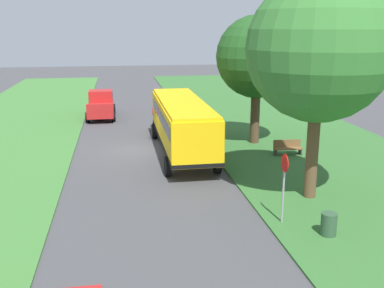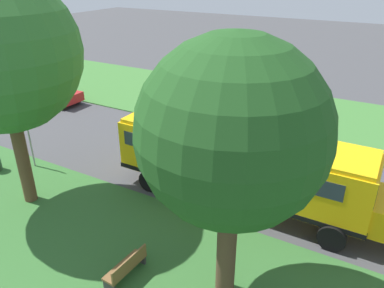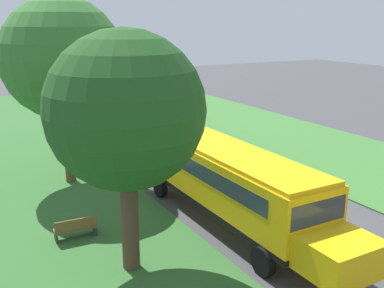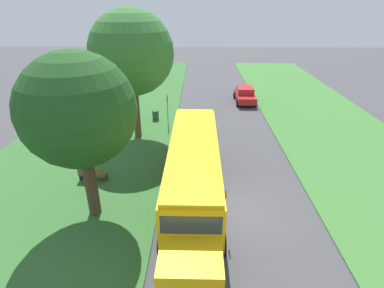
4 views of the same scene
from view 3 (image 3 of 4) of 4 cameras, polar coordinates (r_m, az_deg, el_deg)
The scene contains 9 objects.
ground_plane at distance 19.47m, azimuth 12.12°, elevation -9.55°, with size 120.00×120.00×0.00m, color #424244.
grass_verge at distance 15.49m, azimuth -18.49°, elevation -16.82°, with size 12.00×80.00×0.08m, color #33662D.
school_bus at distance 18.28m, azimuth 4.76°, elevation -4.40°, with size 2.85×12.42×3.16m.
car_red_nearest at distance 35.42m, azimuth -3.95°, elevation 3.59°, with size 2.02×4.40×1.56m.
oak_tree_beside_bus at distance 14.02m, azimuth -8.86°, elevation 4.00°, with size 5.00×5.00×7.94m.
oak_tree_roadside_mid at distance 22.82m, azimuth -16.09°, elevation 10.41°, with size 5.92×5.92×9.33m.
stop_sign at distance 26.35m, azimuth -12.14°, elevation 1.07°, with size 0.08×0.68×2.74m.
park_bench at distance 17.91m, azimuth -14.54°, elevation -10.34°, with size 1.62×0.58×0.92m.
trash_bin at distance 27.60m, azimuth -15.25°, elevation -1.25°, with size 0.56×0.56×0.90m, color #2D4C33.
Camera 3 is at (-11.92, -13.10, 8.09)m, focal length 42.00 mm.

